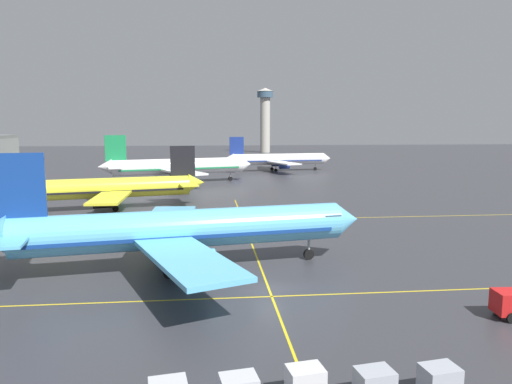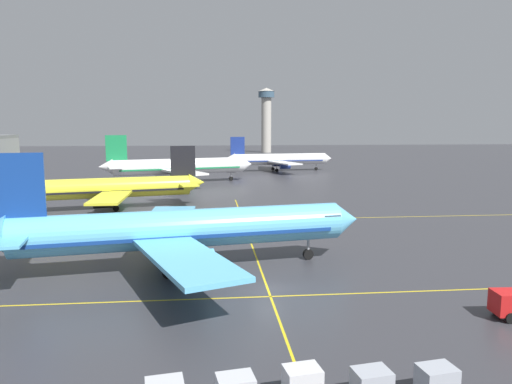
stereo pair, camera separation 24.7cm
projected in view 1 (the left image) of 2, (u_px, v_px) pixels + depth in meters
ground_plane at (269, 289)px, 42.80m from camera, size 600.00×600.00×0.00m
airliner_front_gate at (181, 230)px, 47.99m from camera, size 38.57×32.90×12.01m
airliner_second_row at (106, 188)px, 82.18m from camera, size 34.56×29.35×10.81m
airliner_third_row at (178, 167)px, 119.84m from camera, size 38.35×32.67×12.08m
airliner_far_left_stand at (278, 159)px, 151.16m from camera, size 34.86×29.87×10.83m
taxiway_markings at (253, 247)px, 57.24m from camera, size 145.78×73.29×0.01m
baggage_cart_row_middle at (306, 383)px, 25.25m from camera, size 2.85×1.96×1.86m
baggage_cart_row_fifth at (440, 382)px, 25.38m from camera, size 2.85×1.96×1.86m
control_tower at (265, 115)px, 251.67m from camera, size 8.82×8.82×33.65m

